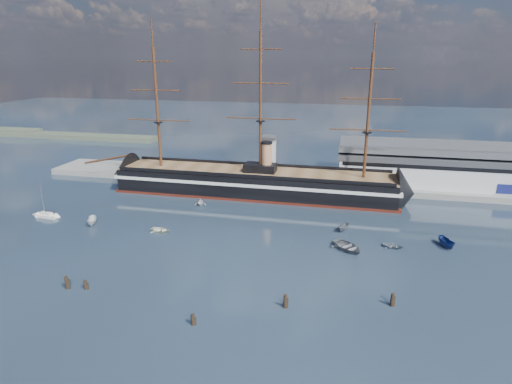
# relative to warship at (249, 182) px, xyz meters

# --- Properties ---
(ground) EXTENTS (600.00, 600.00, 0.00)m
(ground) POSITION_rel_warship_xyz_m (1.07, -20.00, -4.04)
(ground) COLOR #1C242E
(ground) RESTS_ON ground
(quay) EXTENTS (180.00, 18.00, 2.00)m
(quay) POSITION_rel_warship_xyz_m (11.07, 16.00, -4.04)
(quay) COLOR slate
(quay) RESTS_ON ground
(warehouse) EXTENTS (63.00, 21.00, 11.60)m
(warehouse) POSITION_rel_warship_xyz_m (59.07, 20.00, 3.95)
(warehouse) COLOR #B7BABC
(warehouse) RESTS_ON ground
(quay_tower) EXTENTS (5.00, 5.00, 15.00)m
(quay_tower) POSITION_rel_warship_xyz_m (4.07, 13.00, 5.72)
(quay_tower) COLOR silver
(quay_tower) RESTS_ON ground
(shoreline) EXTENTS (120.00, 10.00, 4.00)m
(shoreline) POSITION_rel_warship_xyz_m (-138.16, 75.00, -2.59)
(shoreline) COLOR #3F4C38
(shoreline) RESTS_ON ground
(warship) EXTENTS (112.91, 16.61, 53.94)m
(warship) POSITION_rel_warship_xyz_m (0.00, 0.00, 0.00)
(warship) COLOR black
(warship) RESTS_ON ground
(sailboat) EXTENTS (6.80, 2.81, 10.57)m
(sailboat) POSITION_rel_warship_xyz_m (-50.01, -33.05, -3.36)
(sailboat) COLOR silver
(sailboat) RESTS_ON ground
(motorboat_a) EXTENTS (6.99, 4.97, 2.63)m
(motorboat_a) POSITION_rel_warship_xyz_m (-34.25, -35.34, -4.04)
(motorboat_a) COLOR white
(motorboat_a) RESTS_ON ground
(motorboat_b) EXTENTS (1.79, 3.52, 1.57)m
(motorboat_b) POSITION_rel_warship_xyz_m (-14.59, -35.70, -4.04)
(motorboat_b) COLOR silver
(motorboat_b) RESTS_ON ground
(motorboat_c) EXTENTS (5.79, 3.85, 2.18)m
(motorboat_c) POSITION_rel_warship_xyz_m (30.88, -24.58, -4.04)
(motorboat_c) COLOR #575D66
(motorboat_c) RESTS_ON ground
(motorboat_d) EXTENTS (6.98, 4.75, 2.35)m
(motorboat_d) POSITION_rel_warship_xyz_m (-11.67, -13.97, -4.04)
(motorboat_d) COLOR silver
(motorboat_d) RESTS_ON ground
(motorboat_e) EXTENTS (1.83, 3.11, 1.36)m
(motorboat_e) POSITION_rel_warship_xyz_m (42.54, -32.49, -4.04)
(motorboat_e) COLOR slate
(motorboat_e) RESTS_ON ground
(motorboat_f) EXTENTS (7.14, 4.70, 2.68)m
(motorboat_f) POSITION_rel_warship_xyz_m (54.78, -29.34, -4.04)
(motorboat_f) COLOR navy
(motorboat_f) RESTS_ON ground
(motorboat_g) EXTENTS (5.15, 4.98, 2.39)m
(motorboat_g) POSITION_rel_warship_xyz_m (32.15, -35.95, -4.04)
(motorboat_g) COLOR slate
(motorboat_g) RESTS_ON ground
(piling_near_left) EXTENTS (0.64, 0.64, 3.40)m
(piling_near_left) POSITION_rel_warship_xyz_m (-20.17, -65.60, -4.04)
(piling_near_left) COLOR black
(piling_near_left) RESTS_ON ground
(piling_near_mid) EXTENTS (0.64, 0.64, 2.75)m
(piling_near_mid) POSITION_rel_warship_xyz_m (7.63, -71.18, -4.04)
(piling_near_mid) COLOR black
(piling_near_mid) RESTS_ON ground
(piling_near_right) EXTENTS (0.64, 0.64, 3.33)m
(piling_near_right) POSITION_rel_warship_xyz_m (21.83, -62.75, -4.04)
(piling_near_right) COLOR black
(piling_near_right) RESTS_ON ground
(piling_far_right) EXTENTS (0.64, 0.64, 3.21)m
(piling_far_right) POSITION_rel_warship_xyz_m (40.46, -57.91, -4.04)
(piling_far_right) COLOR black
(piling_far_right) RESTS_ON ground
(piling_extra) EXTENTS (0.64, 0.64, 2.60)m
(piling_extra) POSITION_rel_warship_xyz_m (-16.66, -64.87, -4.04)
(piling_extra) COLOR black
(piling_extra) RESTS_ON ground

